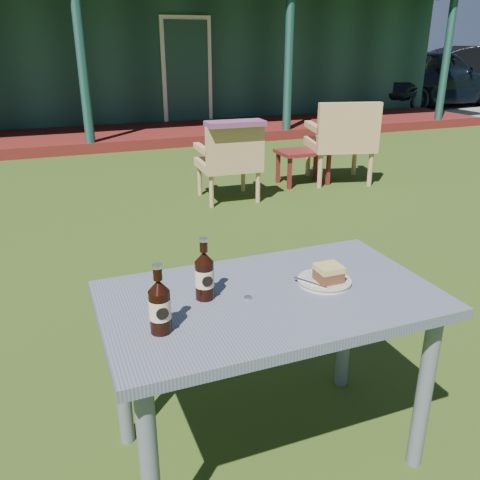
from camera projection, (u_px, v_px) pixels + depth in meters
name	position (u px, v px, depth m)	size (l,w,h in m)	color
ground	(171.00, 287.00, 3.47)	(80.00, 80.00, 0.00)	#334916
pavilion	(60.00, 39.00, 11.02)	(15.80, 8.30, 3.45)	#173D36
gravel_strip	(458.00, 100.00, 14.41)	(9.00, 6.00, 0.02)	gray
car_near	(429.00, 78.00, 12.60)	(1.70, 4.23, 1.44)	black
cafe_table	(270.00, 319.00, 1.86)	(1.20, 0.70, 0.72)	#555A6B
plate	(324.00, 281.00, 1.91)	(0.20, 0.20, 0.01)	silver
cake_slice	(329.00, 273.00, 1.88)	(0.09, 0.09, 0.06)	#56301B
fork	(310.00, 283.00, 1.87)	(0.01, 0.14, 0.00)	silver
cola_bottle_near	(204.00, 275.00, 1.76)	(0.07, 0.07, 0.23)	black
cola_bottle_far	(160.00, 306.00, 1.56)	(0.07, 0.07, 0.23)	black
bottle_cap	(248.00, 298.00, 1.79)	(0.03, 0.03, 0.01)	silver
armchair_left	(230.00, 158.00, 5.19)	(0.61, 0.58, 0.80)	tan
armchair_right	(343.00, 138.00, 5.83)	(0.84, 0.81, 0.95)	tan
floral_throw	(235.00, 123.00, 4.91)	(0.58, 0.24, 0.05)	#6E3960
side_table	(304.00, 155.00, 5.86)	(0.60, 0.40, 0.40)	maroon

